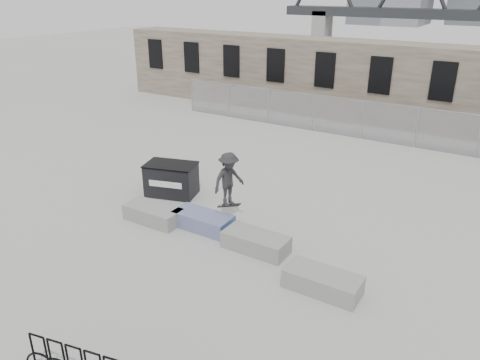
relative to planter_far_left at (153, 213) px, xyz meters
name	(u,v)px	position (x,y,z in m)	size (l,w,h in m)	color
ground	(231,241)	(2.97, 0.23, -0.29)	(120.00, 120.00, 0.00)	#A7A8A3
stone_wall	(386,83)	(2.97, 16.47, 1.97)	(36.00, 2.58, 4.50)	#665A4B
chainlink_fence	(362,119)	(2.97, 12.73, 0.75)	(22.06, 0.06, 2.02)	gray
planter_far_left	(153,213)	(0.00, 0.00, 0.00)	(2.00, 0.90, 0.53)	gray
planter_center_left	(203,220)	(1.74, 0.48, 0.00)	(2.00, 0.90, 0.53)	#2F418D
planter_center_right	(256,241)	(3.90, 0.21, 0.00)	(2.00, 0.90, 0.53)	gray
planter_offset	(323,281)	(6.41, -0.63, 0.00)	(2.00, 0.90, 0.53)	gray
dumpster	(171,179)	(-0.87, 2.05, 0.34)	(2.14, 1.65, 1.25)	black
skateboarder	(229,179)	(2.43, 1.00, 1.43)	(0.99, 1.30, 1.93)	#262628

